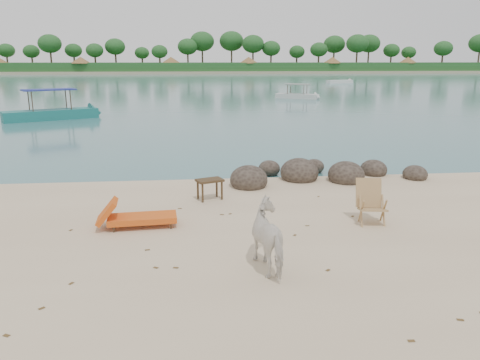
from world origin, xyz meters
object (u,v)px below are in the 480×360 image
Objects in this scene: deck_chair at (373,204)px; boat_near at (49,94)px; boulders at (314,175)px; side_table at (210,191)px; lounge_chair at (142,216)px; cow at (273,238)px.

deck_chair is 0.15× the size of boat_near.
side_table is (-3.35, -1.88, 0.10)m from boulders.
boat_near reaches higher than lounge_chair.
cow is at bearing -93.39° from boat_near.
boat_near is at bearing 126.44° from boulders.
lounge_chair is 22.86m from boat_near.
lounge_chair is 1.91× the size of deck_chair.
boulders is 4.48× the size of cow.
deck_chair is at bearing -86.00° from boulders.
cow is 0.22× the size of boat_near.
deck_chair reaches higher than lounge_chair.
side_table is at bearing -150.65° from boulders.
deck_chair is at bearing -155.41° from cow.
boat_near reaches higher than side_table.
boulders is 9.14× the size of side_table.
boat_near is (-10.56, 23.83, 0.98)m from cow.
boat_near is at bearing 105.88° from lounge_chair.
cow is 26.08m from boat_near.
cow reaches higher than side_table.
boat_near is (-9.59, 19.41, 1.30)m from side_table.
cow is at bearing -110.70° from boulders.
boulders is 6.28m from lounge_chair.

